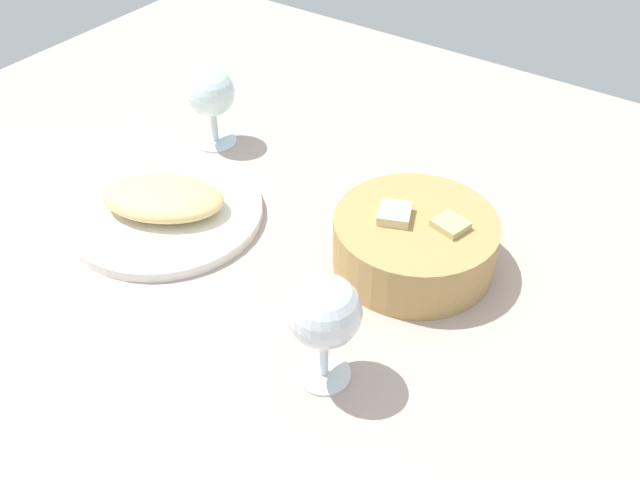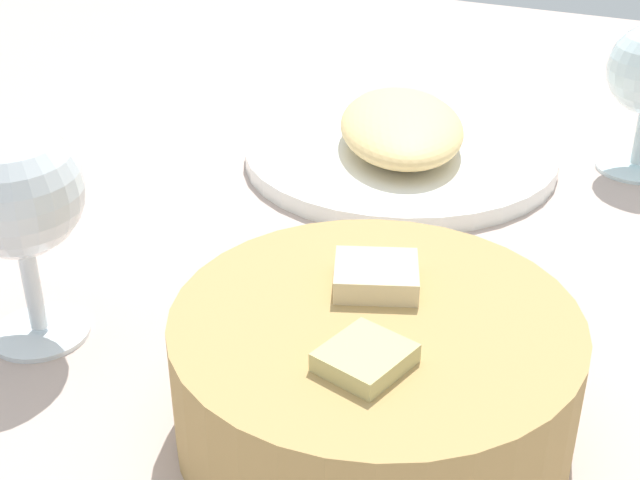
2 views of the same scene
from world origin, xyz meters
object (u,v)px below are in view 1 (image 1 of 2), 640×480
object	(u,v)px
wine_glass_far	(211,96)
wine_glass_near	(324,315)
plate	(166,213)
bread_basket	(415,242)

from	to	relation	value
wine_glass_far	wine_glass_near	bearing A→B (deg)	-35.28
plate	wine_glass_far	size ratio (longest dim) A/B	2.14
bread_basket	wine_glass_near	size ratio (longest dim) A/B	1.49
wine_glass_near	plate	bearing A→B (deg)	162.92
plate	wine_glass_far	world-z (taller)	wine_glass_far
bread_basket	wine_glass_far	world-z (taller)	wine_glass_far
wine_glass_near	wine_glass_far	distance (cm)	48.94
bread_basket	wine_glass_far	size ratio (longest dim) A/B	1.63
wine_glass_near	wine_glass_far	size ratio (longest dim) A/B	1.09
wine_glass_near	bread_basket	bearing A→B (deg)	92.85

